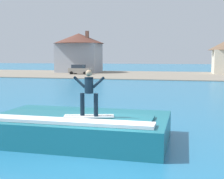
# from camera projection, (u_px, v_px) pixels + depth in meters

# --- Properties ---
(ground_plane) EXTENTS (260.00, 260.00, 0.00)m
(ground_plane) POSITION_uv_depth(u_px,v_px,m) (105.00, 151.00, 10.87)
(ground_plane) COLOR teal
(wave_crest) EXTENTS (6.97, 4.14, 1.09)m
(wave_crest) POSITION_uv_depth(u_px,v_px,m) (79.00, 127.00, 12.23)
(wave_crest) COLOR #196A7A
(wave_crest) RESTS_ON ground_plane
(surfboard) EXTENTS (1.91, 0.94, 0.06)m
(surfboard) POSITION_uv_depth(u_px,v_px,m) (89.00, 116.00, 11.38)
(surfboard) COLOR white
(surfboard) RESTS_ON wave_crest
(surfer) EXTENTS (1.20, 0.32, 1.70)m
(surfer) POSITION_uv_depth(u_px,v_px,m) (89.00, 90.00, 11.20)
(surfer) COLOR black
(surfer) RESTS_ON surfboard
(shoreline_bank) EXTENTS (120.00, 23.88, 0.12)m
(shoreline_bank) POSITION_uv_depth(u_px,v_px,m) (171.00, 75.00, 54.04)
(shoreline_bank) COLOR gray
(shoreline_bank) RESTS_ON ground_plane
(car_near_shore) EXTENTS (3.95, 2.30, 1.86)m
(car_near_shore) POSITION_uv_depth(u_px,v_px,m) (80.00, 70.00, 56.11)
(car_near_shore) COLOR gray
(car_near_shore) RESTS_ON ground_plane
(house_with_chimney) EXTENTS (10.33, 10.33, 8.37)m
(house_with_chimney) POSITION_uv_depth(u_px,v_px,m) (79.00, 50.00, 62.39)
(house_with_chimney) COLOR #9EA3AD
(house_with_chimney) RESTS_ON ground_plane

